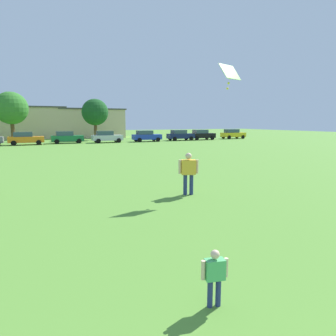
{
  "coord_description": "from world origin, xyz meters",
  "views": [
    {
      "loc": [
        -2.05,
        0.93,
        2.98
      ],
      "look_at": [
        2.01,
        10.34,
        1.42
      ],
      "focal_mm": 32.48,
      "sensor_mm": 36.0,
      "label": 1
    }
  ],
  "objects_px": {
    "child_kite_flyer": "(215,273)",
    "tree_center": "(11,108)",
    "parked_car_orange_1": "(26,138)",
    "parked_car_black_6": "(202,135)",
    "kite": "(230,74)",
    "parked_car_silver_3": "(107,137)",
    "parked_car_green_2": "(67,137)",
    "parked_car_navy_5": "(180,135)",
    "parked_car_blue_4": "(146,136)",
    "tree_far_right": "(95,112)",
    "adult_bystander": "(188,170)",
    "parked_car_yellow_7": "(233,134)"
  },
  "relations": [
    {
      "from": "parked_car_orange_1",
      "to": "child_kite_flyer",
      "type": "bearing_deg",
      "value": -84.52
    },
    {
      "from": "child_kite_flyer",
      "to": "tree_center",
      "type": "distance_m",
      "value": 46.51
    },
    {
      "from": "adult_bystander",
      "to": "parked_car_silver_3",
      "type": "bearing_deg",
      "value": 103.41
    },
    {
      "from": "adult_bystander",
      "to": "kite",
      "type": "bearing_deg",
      "value": 27.81
    },
    {
      "from": "parked_car_orange_1",
      "to": "parked_car_green_2",
      "type": "xyz_separation_m",
      "value": [
        5.2,
        1.05,
        0.0
      ]
    },
    {
      "from": "kite",
      "to": "parked_car_blue_4",
      "type": "xyz_separation_m",
      "value": [
        7.63,
        32.56,
        -4.15
      ]
    },
    {
      "from": "parked_car_green_2",
      "to": "tree_center",
      "type": "height_order",
      "value": "tree_center"
    },
    {
      "from": "kite",
      "to": "parked_car_yellow_7",
      "type": "height_order",
      "value": "kite"
    },
    {
      "from": "parked_car_navy_5",
      "to": "parked_car_blue_4",
      "type": "bearing_deg",
      "value": -174.29
    },
    {
      "from": "parked_car_orange_1",
      "to": "parked_car_yellow_7",
      "type": "distance_m",
      "value": 33.49
    },
    {
      "from": "kite",
      "to": "parked_car_silver_3",
      "type": "xyz_separation_m",
      "value": [
        1.61,
        32.68,
        -4.15
      ]
    },
    {
      "from": "parked_car_silver_3",
      "to": "parked_car_navy_5",
      "type": "relative_size",
      "value": 1.0
    },
    {
      "from": "parked_car_blue_4",
      "to": "tree_far_right",
      "type": "xyz_separation_m",
      "value": [
        -6.36,
        6.94,
        3.65
      ]
    },
    {
      "from": "parked_car_orange_1",
      "to": "parked_car_silver_3",
      "type": "xyz_separation_m",
      "value": [
        10.63,
        0.19,
        0.0
      ]
    },
    {
      "from": "parked_car_green_2",
      "to": "parked_car_silver_3",
      "type": "bearing_deg",
      "value": -9.04
    },
    {
      "from": "parked_car_orange_1",
      "to": "parked_car_silver_3",
      "type": "bearing_deg",
      "value": 1.0
    },
    {
      "from": "parked_car_black_6",
      "to": "tree_far_right",
      "type": "bearing_deg",
      "value": 159.05
    },
    {
      "from": "kite",
      "to": "tree_far_right",
      "type": "relative_size",
      "value": 0.17
    },
    {
      "from": "parked_car_green_2",
      "to": "parked_car_silver_3",
      "type": "height_order",
      "value": "same"
    },
    {
      "from": "parked_car_orange_1",
      "to": "parked_car_navy_5",
      "type": "relative_size",
      "value": 1.0
    },
    {
      "from": "parked_car_green_2",
      "to": "tree_far_right",
      "type": "bearing_deg",
      "value": 49.49
    },
    {
      "from": "child_kite_flyer",
      "to": "tree_center",
      "type": "relative_size",
      "value": 0.13
    },
    {
      "from": "parked_car_silver_3",
      "to": "tree_far_right",
      "type": "relative_size",
      "value": 0.64
    },
    {
      "from": "parked_car_orange_1",
      "to": "parked_car_black_6",
      "type": "height_order",
      "value": "same"
    },
    {
      "from": "parked_car_green_2",
      "to": "tree_center",
      "type": "relative_size",
      "value": 0.59
    },
    {
      "from": "parked_car_green_2",
      "to": "parked_car_orange_1",
      "type": "bearing_deg",
      "value": -168.59
    },
    {
      "from": "parked_car_green_2",
      "to": "adult_bystander",
      "type": "bearing_deg",
      "value": -87.04
    },
    {
      "from": "tree_far_right",
      "to": "parked_car_black_6",
      "type": "bearing_deg",
      "value": -20.95
    },
    {
      "from": "kite",
      "to": "child_kite_flyer",
      "type": "bearing_deg",
      "value": -125.4
    },
    {
      "from": "parked_car_green_2",
      "to": "parked_car_blue_4",
      "type": "distance_m",
      "value": 11.49
    },
    {
      "from": "parked_car_green_2",
      "to": "tree_far_right",
      "type": "distance_m",
      "value": 8.65
    },
    {
      "from": "kite",
      "to": "parked_car_green_2",
      "type": "height_order",
      "value": "kite"
    },
    {
      "from": "kite",
      "to": "tree_center",
      "type": "relative_size",
      "value": 0.15
    },
    {
      "from": "kite",
      "to": "parked_car_orange_1",
      "type": "distance_m",
      "value": 33.98
    },
    {
      "from": "kite",
      "to": "parked_car_black_6",
      "type": "height_order",
      "value": "kite"
    },
    {
      "from": "adult_bystander",
      "to": "kite",
      "type": "relative_size",
      "value": 1.55
    },
    {
      "from": "child_kite_flyer",
      "to": "parked_car_orange_1",
      "type": "xyz_separation_m",
      "value": [
        -3.82,
        39.82,
        0.28
      ]
    },
    {
      "from": "parked_car_orange_1",
      "to": "parked_car_silver_3",
      "type": "distance_m",
      "value": 10.63
    },
    {
      "from": "adult_bystander",
      "to": "kite",
      "type": "xyz_separation_m",
      "value": [
        2.07,
        0.29,
        3.98
      ]
    },
    {
      "from": "tree_center",
      "to": "tree_far_right",
      "type": "distance_m",
      "value": 12.13
    },
    {
      "from": "child_kite_flyer",
      "to": "tree_center",
      "type": "bearing_deg",
      "value": 106.78
    },
    {
      "from": "adult_bystander",
      "to": "child_kite_flyer",
      "type": "bearing_deg",
      "value": -94.23
    },
    {
      "from": "parked_car_silver_3",
      "to": "kite",
      "type": "bearing_deg",
      "value": -92.82
    },
    {
      "from": "kite",
      "to": "tree_center",
      "type": "xyz_separation_m",
      "value": [
        -10.82,
        38.64,
        -0.1
      ]
    },
    {
      "from": "parked_car_yellow_7",
      "to": "child_kite_flyer",
      "type": "bearing_deg",
      "value": -125.61
    },
    {
      "from": "kite",
      "to": "parked_car_navy_5",
      "type": "height_order",
      "value": "kite"
    },
    {
      "from": "kite",
      "to": "tree_far_right",
      "type": "height_order",
      "value": "tree_far_right"
    },
    {
      "from": "parked_car_navy_5",
      "to": "tree_far_right",
      "type": "xyz_separation_m",
      "value": [
        -12.35,
        6.35,
        3.65
      ]
    },
    {
      "from": "adult_bystander",
      "to": "parked_car_blue_4",
      "type": "height_order",
      "value": "adult_bystander"
    },
    {
      "from": "tree_center",
      "to": "parked_car_orange_1",
      "type": "bearing_deg",
      "value": -73.71
    }
  ]
}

